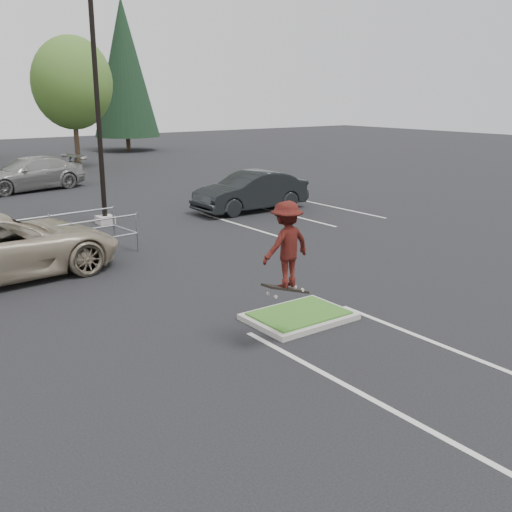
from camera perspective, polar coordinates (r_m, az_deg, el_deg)
ground at (r=13.22m, az=4.11°, el=-6.02°), size 120.00×120.00×0.00m
grass_median at (r=13.19m, az=4.12°, el=-5.71°), size 2.20×1.60×0.16m
stall_lines at (r=17.44m, az=-12.27°, el=-1.04°), size 22.62×17.60×0.01m
light_pole at (r=23.00m, az=-14.89°, el=14.17°), size 0.70×0.60×10.12m
decid_c at (r=41.63m, az=-17.11°, el=15.22°), size 5.12×5.12×8.38m
conif_c at (r=53.63m, az=-12.44°, el=17.08°), size 5.50×5.50×12.50m
cart_corral at (r=18.47m, az=-19.51°, el=1.81°), size 4.47×1.95×1.23m
skateboarder at (r=11.12m, az=2.90°, el=1.04°), size 1.10×0.69×1.86m
car_r_charc at (r=25.21m, az=-0.50°, el=6.18°), size 5.00×1.79×1.64m
car_far_silver at (r=32.78m, az=-20.74°, el=7.32°), size 6.08×3.44×1.66m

